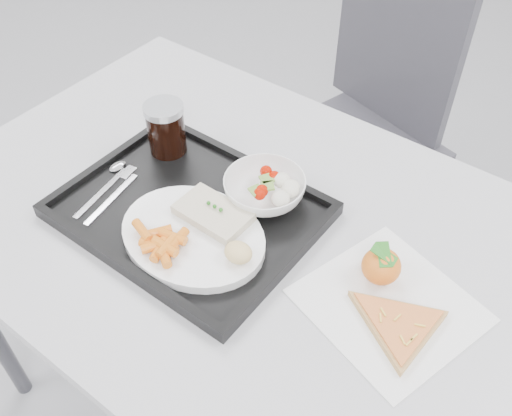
{
  "coord_description": "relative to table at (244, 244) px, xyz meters",
  "views": [
    {
      "loc": [
        0.45,
        -0.26,
        1.51
      ],
      "look_at": [
        0.01,
        0.32,
        0.77
      ],
      "focal_mm": 40.0,
      "sensor_mm": 36.0,
      "label": 1
    }
  ],
  "objects": [
    {
      "name": "salad_contents",
      "position": [
        0.03,
        0.07,
        0.12
      ],
      "size": [
        0.09,
        0.09,
        0.03
      ],
      "color": "#A91000",
      "rests_on": "salad_bowl"
    },
    {
      "name": "carrot_pile",
      "position": [
        -0.05,
        -0.16,
        0.11
      ],
      "size": [
        0.11,
        0.08,
        0.02
      ],
      "color": "orange",
      "rests_on": "dinner_plate"
    },
    {
      "name": "tray",
      "position": [
        -0.09,
        -0.05,
        0.08
      ],
      "size": [
        0.45,
        0.35,
        0.03
      ],
      "color": "black",
      "rests_on": "table"
    },
    {
      "name": "pizza_slice",
      "position": [
        0.33,
        -0.04,
        0.08
      ],
      "size": [
        0.2,
        0.2,
        0.02
      ],
      "color": "#E4A172",
      "rests_on": "napkin"
    },
    {
      "name": "salad_bowl",
      "position": [
        0.0,
        0.06,
        0.11
      ],
      "size": [
        0.15,
        0.15,
        0.05
      ],
      "color": "white",
      "rests_on": "tray"
    },
    {
      "name": "cola_glass",
      "position": [
        -0.24,
        0.05,
        0.14
      ],
      "size": [
        0.08,
        0.08,
        0.11
      ],
      "color": "black",
      "rests_on": "tray"
    },
    {
      "name": "dinner_plate",
      "position": [
        -0.03,
        -0.1,
        0.09
      ],
      "size": [
        0.27,
        0.27,
        0.02
      ],
      "color": "white",
      "rests_on": "tray"
    },
    {
      "name": "cutlery",
      "position": [
        -0.25,
        -0.09,
        0.08
      ],
      "size": [
        0.09,
        0.17,
        0.01
      ],
      "color": "silver",
      "rests_on": "tray"
    },
    {
      "name": "chair",
      "position": [
        -0.1,
        0.71,
        -0.15
      ],
      "size": [
        0.52,
        0.52,
        0.93
      ],
      "color": "#38373E",
      "rests_on": "ground"
    },
    {
      "name": "fish_fillet",
      "position": [
        -0.03,
        -0.05,
        0.11
      ],
      "size": [
        0.13,
        0.08,
        0.03
      ],
      "color": "beige",
      "rests_on": "dinner_plate"
    },
    {
      "name": "napkin",
      "position": [
        0.3,
        -0.01,
        0.07
      ],
      "size": [
        0.31,
        0.3,
        0.0
      ],
      "color": "white",
      "rests_on": "table"
    },
    {
      "name": "bread_roll",
      "position": [
        0.07,
        -0.1,
        0.12
      ],
      "size": [
        0.06,
        0.05,
        0.03
      ],
      "color": "tan",
      "rests_on": "dinner_plate"
    },
    {
      "name": "table",
      "position": [
        0.0,
        0.0,
        0.0
      ],
      "size": [
        1.2,
        0.8,
        0.75
      ],
      "color": "#A9A8AB",
      "rests_on": "ground"
    },
    {
      "name": "tangerine",
      "position": [
        0.26,
        0.03,
        0.1
      ],
      "size": [
        0.08,
        0.08,
        0.07
      ],
      "color": "orange",
      "rests_on": "napkin"
    }
  ]
}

